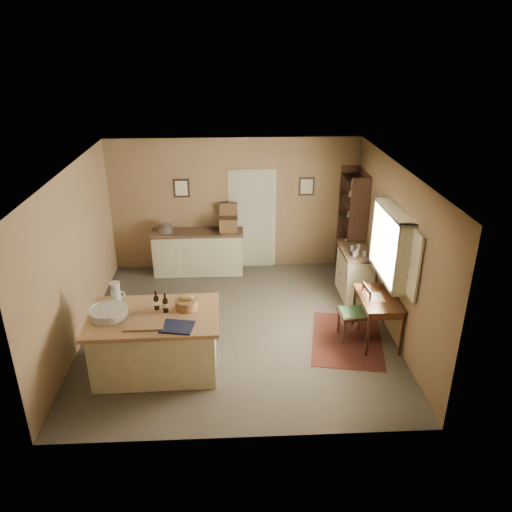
{
  "coord_description": "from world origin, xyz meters",
  "views": [
    {
      "loc": [
        -0.06,
        -7.17,
        4.48
      ],
      "look_at": [
        0.32,
        0.36,
        1.15
      ],
      "focal_mm": 35.0,
      "sensor_mm": 36.0,
      "label": 1
    }
  ],
  "objects_px": {
    "right_cabinet": "(355,273)",
    "shelving_unit": "(354,224)",
    "desk_chair": "(353,314)",
    "sideboard": "(199,251)",
    "work_island": "(155,340)",
    "writing_desk": "(379,302)"
  },
  "relations": [
    {
      "from": "right_cabinet",
      "to": "shelving_unit",
      "type": "distance_m",
      "value": 1.12
    },
    {
      "from": "desk_chair",
      "to": "shelving_unit",
      "type": "height_order",
      "value": "shelving_unit"
    },
    {
      "from": "sideboard",
      "to": "desk_chair",
      "type": "xyz_separation_m",
      "value": [
        2.58,
        -2.6,
        -0.03
      ]
    },
    {
      "from": "desk_chair",
      "to": "shelving_unit",
      "type": "xyz_separation_m",
      "value": [
        0.53,
        2.4,
        0.62
      ]
    },
    {
      "from": "sideboard",
      "to": "desk_chair",
      "type": "height_order",
      "value": "sideboard"
    },
    {
      "from": "sideboard",
      "to": "right_cabinet",
      "type": "height_order",
      "value": "sideboard"
    },
    {
      "from": "work_island",
      "to": "shelving_unit",
      "type": "xyz_separation_m",
      "value": [
        3.55,
        3.05,
        0.59
      ]
    },
    {
      "from": "sideboard",
      "to": "desk_chair",
      "type": "distance_m",
      "value": 3.66
    },
    {
      "from": "desk_chair",
      "to": "sideboard",
      "type": "bearing_deg",
      "value": 130.71
    },
    {
      "from": "sideboard",
      "to": "shelving_unit",
      "type": "xyz_separation_m",
      "value": [
        3.11,
        -0.2,
        0.59
      ]
    },
    {
      "from": "work_island",
      "to": "writing_desk",
      "type": "height_order",
      "value": "work_island"
    },
    {
      "from": "work_island",
      "to": "right_cabinet",
      "type": "relative_size",
      "value": 1.87
    },
    {
      "from": "writing_desk",
      "to": "shelving_unit",
      "type": "xyz_separation_m",
      "value": [
        0.16,
        2.45,
        0.39
      ]
    },
    {
      "from": "work_island",
      "to": "sideboard",
      "type": "distance_m",
      "value": 3.28
    },
    {
      "from": "writing_desk",
      "to": "desk_chair",
      "type": "xyz_separation_m",
      "value": [
        -0.38,
        0.05,
        -0.22
      ]
    },
    {
      "from": "shelving_unit",
      "to": "work_island",
      "type": "bearing_deg",
      "value": -139.35
    },
    {
      "from": "work_island",
      "to": "shelving_unit",
      "type": "relative_size",
      "value": 0.86
    },
    {
      "from": "writing_desk",
      "to": "right_cabinet",
      "type": "bearing_deg",
      "value": 90.01
    },
    {
      "from": "sideboard",
      "to": "shelving_unit",
      "type": "height_order",
      "value": "shelving_unit"
    },
    {
      "from": "writing_desk",
      "to": "right_cabinet",
      "type": "distance_m",
      "value": 1.54
    },
    {
      "from": "right_cabinet",
      "to": "shelving_unit",
      "type": "height_order",
      "value": "shelving_unit"
    },
    {
      "from": "work_island",
      "to": "writing_desk",
      "type": "xyz_separation_m",
      "value": [
        3.4,
        0.6,
        0.19
      ]
    }
  ]
}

